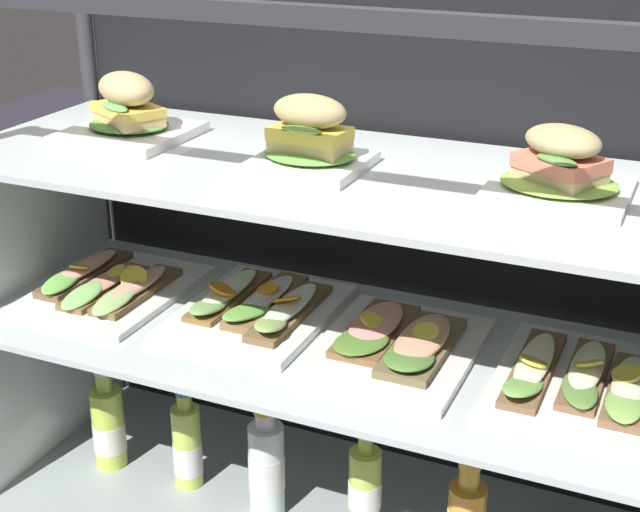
{
  "coord_description": "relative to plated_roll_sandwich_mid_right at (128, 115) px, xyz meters",
  "views": [
    {
      "loc": [
        0.57,
        -1.3,
        1.16
      ],
      "look_at": [
        0.0,
        0.0,
        0.57
      ],
      "focal_mm": 51.75,
      "sensor_mm": 36.0,
      "label": 1
    }
  ],
  "objects": [
    {
      "name": "case_frame",
      "position": [
        0.38,
        0.13,
        -0.22
      ],
      "size": [
        1.3,
        0.53,
        1.01
      ],
      "color": "#333338",
      "rests_on": "ground"
    },
    {
      "name": "riser_lower_tier",
      "position": [
        0.38,
        -0.02,
        -0.55
      ],
      "size": [
        1.23,
        0.46,
        0.37
      ],
      "color": "silver",
      "rests_on": "case_base_deck"
    },
    {
      "name": "shelf_lower_glass",
      "position": [
        0.38,
        -0.02,
        -0.36
      ],
      "size": [
        1.25,
        0.48,
        0.01
      ],
      "primitive_type": "cube",
      "color": "silver",
      "rests_on": "riser_lower_tier"
    },
    {
      "name": "riser_upper_tier",
      "position": [
        0.38,
        -0.02,
        -0.2
      ],
      "size": [
        1.23,
        0.46,
        0.3
      ],
      "color": "silver",
      "rests_on": "shelf_lower_glass"
    },
    {
      "name": "shelf_upper_glass",
      "position": [
        0.38,
        -0.02,
        -0.05
      ],
      "size": [
        1.25,
        0.48,
        0.01
      ],
      "primitive_type": "cube",
      "color": "silver",
      "rests_on": "riser_upper_tier"
    },
    {
      "name": "plated_roll_sandwich_mid_right",
      "position": [
        0.0,
        0.0,
        0.0
      ],
      "size": [
        0.21,
        0.21,
        0.12
      ],
      "color": "white",
      "rests_on": "shelf_upper_glass"
    },
    {
      "name": "plated_roll_sandwich_right_of_center",
      "position": [
        0.37,
        -0.04,
        0.0
      ],
      "size": [
        0.18,
        0.18,
        0.12
      ],
      "color": "white",
      "rests_on": "shelf_upper_glass"
    },
    {
      "name": "plated_roll_sandwich_left_of_center",
      "position": [
        0.75,
        -0.01,
        -0.01
      ],
      "size": [
        0.2,
        0.2,
        0.1
      ],
      "color": "white",
      "rests_on": "shelf_upper_glass"
    },
    {
      "name": "open_sandwich_tray_right_of_center",
      "position": [
        -0.06,
        -0.02,
        -0.33
      ],
      "size": [
        0.26,
        0.33,
        0.06
      ],
      "color": "white",
      "rests_on": "shelf_lower_glass"
    },
    {
      "name": "open_sandwich_tray_left_of_center",
      "position": [
        0.24,
        0.0,
        -0.33
      ],
      "size": [
        0.26,
        0.33,
        0.06
      ],
      "color": "white",
      "rests_on": "shelf_lower_glass"
    },
    {
      "name": "open_sandwich_tray_mid_right",
      "position": [
        0.52,
        -0.02,
        -0.33
      ],
      "size": [
        0.26,
        0.33,
        0.06
      ],
      "color": "white",
      "rests_on": "shelf_lower_glass"
    },
    {
      "name": "open_sandwich_tray_far_left",
      "position": [
        0.82,
        -0.02,
        -0.33
      ],
      "size": [
        0.26,
        0.33,
        0.06
      ],
      "color": "white",
      "rests_on": "shelf_lower_glass"
    },
    {
      "name": "juice_bottle_tucked_behind",
      "position": [
        -0.08,
        -0.04,
        -0.65
      ],
      "size": [
        0.07,
        0.07,
        0.22
      ],
      "color": "#BED749",
      "rests_on": "case_base_deck"
    },
    {
      "name": "juice_bottle_front_fourth",
      "position": [
        0.1,
        -0.03,
        -0.65
      ],
      "size": [
        0.06,
        0.06,
        0.22
      ],
      "color": "#C1D453",
      "rests_on": "case_base_deck"
    },
    {
      "name": "juice_bottle_back_center",
      "position": [
        0.28,
        -0.04,
        -0.63
      ],
      "size": [
        0.07,
        0.07,
        0.23
      ],
      "color": "white",
      "rests_on": "case_base_deck"
    },
    {
      "name": "juice_bottle_back_left",
      "position": [
        0.47,
        -0.03,
        -0.64
      ],
      "size": [
        0.06,
        0.06,
        0.23
      ],
      "color": "#BAD650",
      "rests_on": "case_base_deck"
    }
  ]
}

